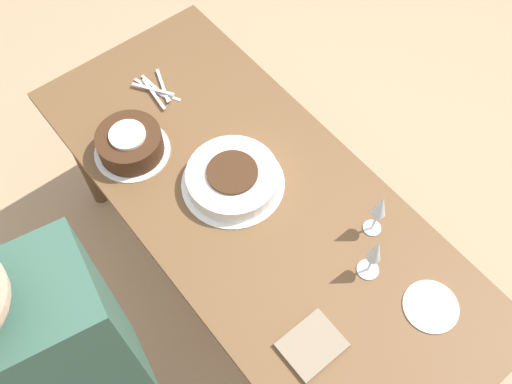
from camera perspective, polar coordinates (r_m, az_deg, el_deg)
name	(u,v)px	position (r m, az deg, el deg)	size (l,w,h in m)	color
ground_plane	(256,283)	(2.58, 0.00, -9.07)	(12.00, 12.00, 0.00)	tan
dining_table	(256,215)	(2.00, 0.00, -2.35)	(1.79, 0.77, 0.75)	brown
cake_center_white	(233,178)	(1.90, -2.35, 1.37)	(0.35, 0.35, 0.08)	white
cake_front_chocolate	(130,144)	(2.01, -12.48, 4.75)	(0.27, 0.27, 0.10)	white
wine_glass_near	(375,253)	(1.71, 11.82, -5.97)	(0.07, 0.07, 0.20)	silver
wine_glass_far	(380,208)	(1.77, 12.28, -1.54)	(0.06, 0.06, 0.20)	silver
dessert_plate_right	(431,307)	(1.82, 17.08, -10.90)	(0.17, 0.17, 0.01)	white
fork_pile	(156,90)	(2.20, -9.94, 10.04)	(0.20, 0.13, 0.02)	silver
napkin_stack	(312,345)	(1.71, 5.62, -14.99)	(0.14, 0.17, 0.02)	gray
person_cutting	(57,380)	(1.51, -19.26, -17.34)	(0.29, 0.43, 1.66)	#2D334C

